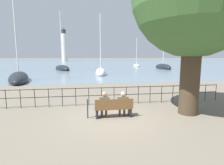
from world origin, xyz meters
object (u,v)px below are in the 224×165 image
sailboat_1 (163,67)px  park_bench (114,108)px  sailboat_2 (101,72)px  seated_person_left (104,103)px  sailboat_4 (19,78)px  sailboat_0 (136,66)px  harbor_lighthouse (64,46)px  sailboat_3 (62,68)px  seated_person_right (123,103)px  closed_umbrella (88,107)px

sailboat_1 → park_bench: bearing=-121.2°
sailboat_2 → sailboat_1: bearing=39.6°
seated_person_left → sailboat_4: sailboat_4 is taller
sailboat_0 → harbor_lighthouse: (-29.79, 75.06, 10.36)m
sailboat_0 → seated_person_left: bearing=-100.5°
sailboat_3 → park_bench: bearing=-103.3°
sailboat_1 → sailboat_2: sailboat_1 is taller
seated_person_right → sailboat_0: 45.84m
park_bench → seated_person_right: seated_person_right is taller
sailboat_1 → sailboat_2: (-16.05, -11.90, -0.03)m
seated_person_left → sailboat_3: (-5.86, 31.24, -0.28)m
closed_umbrella → sailboat_3: (-5.10, 31.25, -0.14)m
seated_person_right → sailboat_2: bearing=88.0°
seated_person_left → seated_person_right: 0.87m
park_bench → sailboat_2: 20.26m
sailboat_0 → sailboat_1: size_ratio=0.77×
closed_umbrella → sailboat_3: bearing=99.3°
sailboat_1 → sailboat_3: bearing=178.9°
sailboat_4 → harbor_lighthouse: 105.63m
park_bench → seated_person_right: (0.43, 0.08, 0.23)m
sailboat_1 → harbor_lighthouse: size_ratio=0.50×
sailboat_3 → sailboat_4: 17.52m
sailboat_2 → sailboat_3: sailboat_3 is taller
sailboat_0 → closed_umbrella: bearing=-101.4°
seated_person_left → sailboat_0: size_ratio=0.14×
seated_person_right → sailboat_4: sailboat_4 is taller
park_bench → seated_person_left: 0.50m
park_bench → sailboat_0: (14.00, 43.86, -0.15)m
seated_person_right → sailboat_2: size_ratio=0.12×
seated_person_left → sailboat_2: sailboat_2 is taller
closed_umbrella → sailboat_1: sailboat_1 is taller
sailboat_4 → seated_person_left: bearing=-74.5°
sailboat_2 → harbor_lighthouse: size_ratio=0.43×
sailboat_0 → sailboat_2: sailboat_2 is taller
sailboat_3 → harbor_lighthouse: size_ratio=0.56×
seated_person_right → sailboat_2: (0.69, 20.16, -0.30)m
sailboat_1 → harbor_lighthouse: harbor_lighthouse is taller
park_bench → harbor_lighthouse: 120.39m
seated_person_right → park_bench: bearing=-170.1°
seated_person_left → seated_person_right: bearing=-0.0°
seated_person_left → sailboat_0: (14.43, 43.78, -0.39)m
sailboat_4 → sailboat_1: bearing=18.5°
closed_umbrella → sailboat_3: size_ratio=0.07×
seated_person_right → harbor_lighthouse: 120.36m
seated_person_left → sailboat_0: bearing=71.8°
seated_person_right → sailboat_0: bearing=72.8°
closed_umbrella → harbor_lighthouse: size_ratio=0.04×
seated_person_left → sailboat_0: 46.10m
seated_person_left → sailboat_1: 36.57m
seated_person_left → sailboat_1: (17.60, 32.06, -0.27)m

